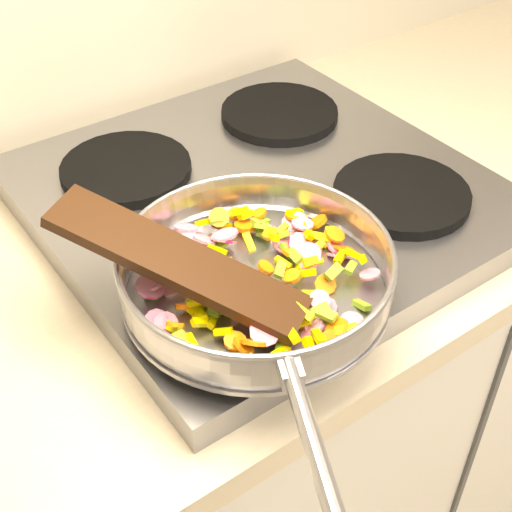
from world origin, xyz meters
TOP-DOWN VIEW (x-y plane):
  - base_cabinet at (0.00, 1.67)m, footprint 3.00×0.65m
  - cooktop at (-0.70, 1.67)m, footprint 0.60×0.60m
  - grate_fl at (-0.84, 1.52)m, footprint 0.19×0.19m
  - grate_fr at (-0.56, 1.52)m, footprint 0.19×0.19m
  - grate_bl at (-0.84, 1.81)m, footprint 0.19×0.19m
  - grate_br at (-0.56, 1.81)m, footprint 0.19×0.19m
  - saute_pan at (-0.84, 1.47)m, footprint 0.35×0.50m
  - vegetable_heap at (-0.84, 1.48)m, footprint 0.28×0.29m
  - wooden_spatula at (-0.92, 1.51)m, footprint 0.22×0.28m

SIDE VIEW (x-z plane):
  - base_cabinet at x=0.00m, z-range 0.00..0.86m
  - cooktop at x=-0.70m, z-range 0.90..0.94m
  - grate_fl at x=-0.84m, z-range 0.94..0.96m
  - grate_fr at x=-0.56m, z-range 0.94..0.96m
  - grate_bl at x=-0.84m, z-range 0.94..0.96m
  - grate_br at x=-0.56m, z-range 0.94..0.96m
  - vegetable_heap at x=-0.84m, z-range 0.95..1.00m
  - saute_pan at x=-0.84m, z-range 0.96..1.02m
  - wooden_spatula at x=-0.92m, z-range 0.97..1.07m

